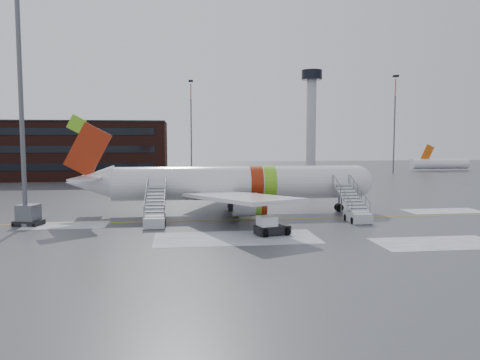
{
  "coord_description": "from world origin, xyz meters",
  "views": [
    {
      "loc": [
        -10.57,
        -49.23,
        8.45
      ],
      "look_at": [
        -4.26,
        1.47,
        4.0
      ],
      "focal_mm": 35.0,
      "sensor_mm": 36.0,
      "label": 1
    }
  ],
  "objects": [
    {
      "name": "light_mast_far_n",
      "position": [
        -8.0,
        78.0,
        13.84
      ],
      "size": [
        1.2,
        1.2,
        24.25
      ],
      "color": "#595B60",
      "rests_on": "ground"
    },
    {
      "name": "airstair_aft",
      "position": [
        -13.25,
        -3.07,
        1.06
      ],
      "size": [
        2.05,
        7.7,
        3.48
      ],
      "color": "#B7BABF",
      "rests_on": "ground"
    },
    {
      "name": "airstair_fwd",
      "position": [
        7.23,
        -3.07,
        1.06
      ],
      "size": [
        2.05,
        7.7,
        3.48
      ],
      "color": "silver",
      "rests_on": "ground"
    },
    {
      "name": "control_tower",
      "position": [
        30.0,
        95.0,
        18.75
      ],
      "size": [
        6.4,
        6.4,
        30.0
      ],
      "color": "#B2B5BA",
      "rests_on": "ground"
    },
    {
      "name": "airliner",
      "position": [
        -5.21,
        3.47,
        3.42
      ],
      "size": [
        35.03,
        32.97,
        11.18
      ],
      "color": "white",
      "rests_on": "ground"
    },
    {
      "name": "pushback_tug",
      "position": [
        -2.86,
        -9.04,
        0.75
      ],
      "size": [
        3.28,
        2.78,
        1.7
      ],
      "color": "black",
      "rests_on": "ground"
    },
    {
      "name": "light_mast_far_ne",
      "position": [
        42.0,
        62.0,
        13.84
      ],
      "size": [
        1.2,
        1.2,
        24.25
      ],
      "color": "#595B60",
      "rests_on": "ground"
    },
    {
      "name": "distant_aircraft",
      "position": [
        62.5,
        64.0,
        0.0
      ],
      "size": [
        35.0,
        18.0,
        8.0
      ],
      "primitive_type": null,
      "color": "#D8590C",
      "rests_on": "ground"
    },
    {
      "name": "ground",
      "position": [
        0.0,
        0.0,
        0.0
      ],
      "size": [
        260.0,
        260.0,
        0.0
      ],
      "primitive_type": "plane",
      "color": "#494C4F",
      "rests_on": "ground"
    },
    {
      "name": "terminal_building",
      "position": [
        -45.0,
        54.98,
        6.2
      ],
      "size": [
        62.0,
        16.11,
        12.3
      ],
      "color": "#3F1E16",
      "rests_on": "ground"
    },
    {
      "name": "light_mast_near",
      "position": [
        -25.74,
        -2.0,
        14.79
      ],
      "size": [
        1.2,
        1.2,
        28.82
      ],
      "color": "#595B60",
      "rests_on": "ground"
    },
    {
      "name": "uld_container",
      "position": [
        -25.65,
        -1.43,
        0.96
      ],
      "size": [
        2.93,
        2.48,
        2.05
      ],
      "color": "black",
      "rests_on": "ground"
    }
  ]
}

